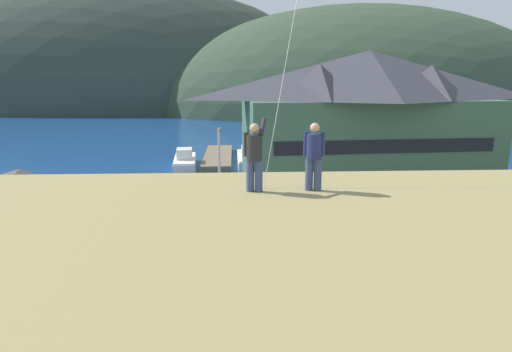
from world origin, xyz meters
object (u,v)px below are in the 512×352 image
(wharf_dock, at_px, (218,157))
(parked_car_corner_spot, at_px, (399,285))
(parked_car_front_row_silver, at_px, (507,278))
(parked_car_front_row_red, at_px, (401,225))
(harbor_lodge, at_px, (367,115))
(storage_shed_near_lot, at_px, (25,216))
(person_companion, at_px, (314,155))
(parked_car_lone_by_shed, at_px, (145,230))
(parked_car_back_row_left, at_px, (63,284))
(parking_light_pole, at_px, (219,170))
(parked_car_front_row_end, at_px, (180,294))
(moored_boat_wharfside, at_px, (185,161))
(person_kite_flyer, at_px, (254,155))
(moored_boat_outer_mooring, at_px, (250,158))

(wharf_dock, height_order, parked_car_corner_spot, parked_car_corner_spot)
(parked_car_front_row_silver, relative_size, parked_car_front_row_red, 0.99)
(harbor_lodge, distance_m, parked_car_front_row_red, 15.19)
(wharf_dock, relative_size, parked_car_front_row_silver, 3.37)
(storage_shed_near_lot, bearing_deg, person_companion, -41.22)
(harbor_lodge, relative_size, person_companion, 13.60)
(parked_car_lone_by_shed, distance_m, parked_car_back_row_left, 7.04)
(parking_light_pole, xyz_separation_m, person_companion, (3.06, -16.90, 4.03))
(parked_car_lone_by_shed, xyz_separation_m, parked_car_corner_spot, (12.38, -7.47, 0.00))
(harbor_lodge, height_order, wharf_dock, harbor_lodge)
(storage_shed_near_lot, distance_m, parked_car_front_row_end, 10.53)
(parked_car_front_row_end, bearing_deg, parked_car_front_row_red, 33.01)
(wharf_dock, relative_size, moored_boat_wharfside, 1.90)
(parked_car_front_row_red, height_order, parked_car_back_row_left, same)
(storage_shed_near_lot, relative_size, person_companion, 4.61)
(parked_car_front_row_red, bearing_deg, parked_car_corner_spot, -111.31)
(storage_shed_near_lot, height_order, parked_car_front_row_silver, storage_shed_near_lot)
(person_kite_flyer, relative_size, person_companion, 1.07)
(person_kite_flyer, bearing_deg, parking_light_pole, 95.22)
(parked_car_front_row_silver, xyz_separation_m, parked_car_front_row_end, (-14.36, -0.77, 0.00))
(harbor_lodge, height_order, person_companion, harbor_lodge)
(parked_car_front_row_end, bearing_deg, parked_car_back_row_left, 167.46)
(storage_shed_near_lot, distance_m, person_companion, 18.09)
(parked_car_corner_spot, bearing_deg, moored_boat_outer_mooring, 99.65)
(storage_shed_near_lot, xyz_separation_m, parked_car_front_row_end, (8.71, -5.68, -1.65))
(moored_boat_outer_mooring, height_order, parked_car_back_row_left, moored_boat_outer_mooring)
(moored_boat_wharfside, distance_m, person_kite_flyer, 37.93)
(parked_car_corner_spot, relative_size, parked_car_front_row_end, 1.01)
(parked_car_front_row_end, xyz_separation_m, person_kite_flyer, (2.81, -5.78, 6.86))
(storage_shed_near_lot, distance_m, parking_light_pole, 11.44)
(parked_car_front_row_red, xyz_separation_m, person_kite_flyer, (-9.50, -13.77, 6.86))
(parked_car_front_row_red, distance_m, person_kite_flyer, 18.08)
(parked_car_lone_by_shed, xyz_separation_m, person_companion, (7.37, -13.61, 6.84))
(moored_boat_wharfside, bearing_deg, parking_light_pole, -77.02)
(moored_boat_wharfside, xyz_separation_m, moored_boat_outer_mooring, (7.21, 1.36, -0.00))
(storage_shed_near_lot, bearing_deg, parked_car_front_row_red, 6.29)
(harbor_lodge, bearing_deg, moored_boat_wharfside, 153.05)
(harbor_lodge, relative_size, parked_car_corner_spot, 5.46)
(storage_shed_near_lot, height_order, parked_car_front_row_end, storage_shed_near_lot)
(parked_car_front_row_red, xyz_separation_m, parking_light_pole, (-11.04, 3.16, 2.81))
(storage_shed_near_lot, xyz_separation_m, parked_car_front_row_silver, (23.07, -4.91, -1.65))
(parked_car_back_row_left, distance_m, person_kite_flyer, 12.61)
(moored_boat_wharfside, bearing_deg, storage_shed_near_lot, -102.08)
(person_kite_flyer, bearing_deg, parked_car_front_row_end, 115.96)
(parked_car_front_row_silver, bearing_deg, moored_boat_outer_mooring, 108.32)
(wharf_dock, distance_m, parked_car_lone_by_shed, 27.27)
(wharf_dock, bearing_deg, parking_light_pole, -87.45)
(storage_shed_near_lot, xyz_separation_m, person_kite_flyer, (11.52, -11.46, 5.20))
(wharf_dock, height_order, person_kite_flyer, person_kite_flyer)
(wharf_dock, xyz_separation_m, parked_car_front_row_end, (-0.21, -34.93, 0.71))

